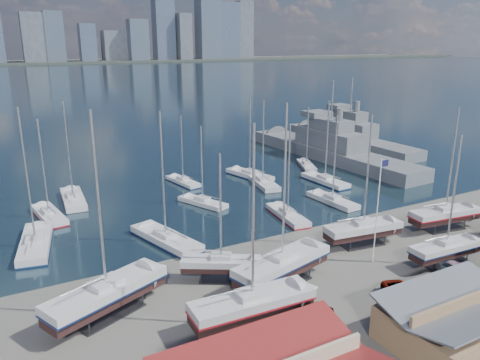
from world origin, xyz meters
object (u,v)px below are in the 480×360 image
naval_ship_west (348,138)px  naval_ship_east (329,151)px  car_a (319,314)px  sailboat_cradle_0 (107,293)px  flagpole (378,204)px

naval_ship_west → naval_ship_east: bearing=123.9°
naval_ship_east → car_a: size_ratio=11.72×
sailboat_cradle_0 → car_a: size_ratio=4.70×
sailboat_cradle_0 → naval_ship_east: sailboat_cradle_0 is taller
sailboat_cradle_0 → flagpole: bearing=-30.2°
sailboat_cradle_0 → naval_ship_west: (69.35, 47.01, -0.56)m
naval_ship_west → flagpole: naval_ship_west is taller
car_a → flagpole: size_ratio=0.33×
flagpole → car_a: bearing=-153.1°
naval_ship_west → flagpole: bearing=141.0°
naval_ship_west → car_a: 77.79m
naval_ship_east → car_a: (-39.78, -48.00, -0.98)m
naval_ship_east → car_a: bearing=137.6°
naval_ship_east → flagpole: size_ratio=3.87×
naval_ship_east → naval_ship_west: bearing=-58.3°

